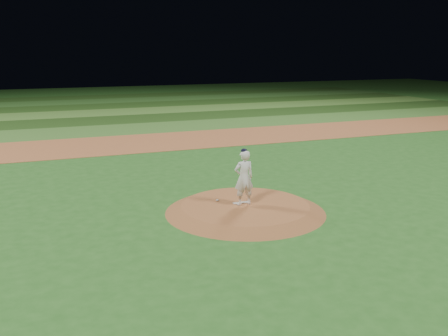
% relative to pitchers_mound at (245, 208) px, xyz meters
% --- Properties ---
extents(ground, '(120.00, 120.00, 0.00)m').
position_rel_pitchers_mound_xyz_m(ground, '(0.00, 0.00, -0.12)').
color(ground, '#255F1E').
rests_on(ground, ground).
extents(infield_dirt_band, '(70.00, 6.00, 0.02)m').
position_rel_pitchers_mound_xyz_m(infield_dirt_band, '(0.00, 14.00, -0.12)').
color(infield_dirt_band, '#A35C32').
rests_on(infield_dirt_band, ground).
extents(outfield_stripe_0, '(70.00, 5.00, 0.02)m').
position_rel_pitchers_mound_xyz_m(outfield_stripe_0, '(0.00, 19.50, -0.12)').
color(outfield_stripe_0, '#3B6E28').
rests_on(outfield_stripe_0, ground).
extents(outfield_stripe_1, '(70.00, 5.00, 0.02)m').
position_rel_pitchers_mound_xyz_m(outfield_stripe_1, '(0.00, 24.50, -0.12)').
color(outfield_stripe_1, '#1F4115').
rests_on(outfield_stripe_1, ground).
extents(outfield_stripe_2, '(70.00, 5.00, 0.02)m').
position_rel_pitchers_mound_xyz_m(outfield_stripe_2, '(0.00, 29.50, -0.12)').
color(outfield_stripe_2, '#467C2D').
rests_on(outfield_stripe_2, ground).
extents(outfield_stripe_3, '(70.00, 5.00, 0.02)m').
position_rel_pitchers_mound_xyz_m(outfield_stripe_3, '(0.00, 34.50, -0.12)').
color(outfield_stripe_3, '#224717').
rests_on(outfield_stripe_3, ground).
extents(outfield_stripe_4, '(70.00, 5.00, 0.02)m').
position_rel_pitchers_mound_xyz_m(outfield_stripe_4, '(0.00, 39.50, -0.12)').
color(outfield_stripe_4, '#306524').
rests_on(outfield_stripe_4, ground).
extents(outfield_stripe_5, '(70.00, 5.00, 0.02)m').
position_rel_pitchers_mound_xyz_m(outfield_stripe_5, '(0.00, 44.50, -0.12)').
color(outfield_stripe_5, '#234D18').
rests_on(outfield_stripe_5, ground).
extents(pitchers_mound, '(5.50, 5.50, 0.25)m').
position_rel_pitchers_mound_xyz_m(pitchers_mound, '(0.00, 0.00, 0.00)').
color(pitchers_mound, '#98592F').
rests_on(pitchers_mound, ground).
extents(pitching_rubber, '(0.58, 0.14, 0.03)m').
position_rel_pitchers_mound_xyz_m(pitching_rubber, '(-0.06, 0.22, 0.14)').
color(pitching_rubber, silver).
rests_on(pitching_rubber, pitchers_mound).
extents(rosin_bag, '(0.11, 0.11, 0.06)m').
position_rel_pitchers_mound_xyz_m(rosin_bag, '(-0.74, 0.75, 0.16)').
color(rosin_bag, beige).
rests_on(rosin_bag, pitchers_mound).
extents(pitcher_on_mound, '(0.70, 0.46, 1.97)m').
position_rel_pitchers_mound_xyz_m(pitcher_on_mound, '(-0.05, 0.03, 1.09)').
color(pitcher_on_mound, white).
rests_on(pitcher_on_mound, pitchers_mound).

